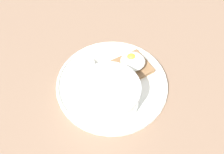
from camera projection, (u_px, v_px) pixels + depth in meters
The scene contains 9 objects.
ground_plane at pixel (112, 86), 55.65cm from camera, with size 120.00×120.00×2.00cm, color #775E4A.
plate at pixel (112, 82), 54.21cm from camera, with size 27.55×27.55×1.60cm.
oatmeal_bowl at pixel (109, 94), 48.10cm from camera, with size 13.75×13.75×6.60cm.
toast_slice at pixel (132, 66), 56.15cm from camera, with size 10.97×10.97×1.16cm.
poached_egg at pixel (133, 61), 54.50cm from camera, with size 6.23×6.01×3.57cm.
banana_slice_front at pixel (92, 73), 54.81cm from camera, with size 3.85×3.90×1.44cm.
banana_slice_left at pixel (104, 69), 55.71cm from camera, with size 3.23×3.34×1.41cm.
banana_slice_back at pixel (90, 64), 56.39cm from camera, with size 4.05×3.99×1.85cm.
banana_slice_right at pixel (81, 75), 54.40cm from camera, with size 4.49×4.50×1.75cm.
Camera 1 is at (4.62, 30.93, 47.10)cm, focal length 35.00 mm.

